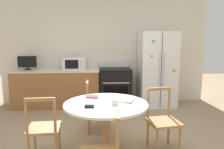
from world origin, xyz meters
The scene contains 14 objects.
back_wall centered at (0.00, 2.65, 1.30)m, with size 5.20×0.10×2.60m.
kitchen_counter centered at (-1.19, 2.29, 0.45)m, with size 2.05×0.64×0.90m.
refrigerator centered at (1.25, 2.22, 0.90)m, with size 0.86×0.75×1.80m.
oven_range centered at (0.23, 2.26, 0.47)m, with size 0.75×0.68×1.08m.
microwave centered at (-0.75, 2.29, 1.05)m, with size 0.53×0.36×0.29m.
countertop_tv centered at (-1.87, 2.34, 1.08)m, with size 0.43×0.16×0.33m.
dining_table centered at (-0.10, -0.06, 0.59)m, with size 1.16×1.16×0.74m.
dining_chair_left centered at (-0.94, -0.15, 0.43)m, with size 0.44×0.44×0.90m.
dining_chair_right centered at (0.73, 0.01, 0.43)m, with size 0.48×0.48×0.90m.
dining_chair_far centered at (-0.23, 0.77, 0.43)m, with size 0.43×0.43×0.90m.
candle_glass centered at (0.01, -0.15, 0.78)m, with size 0.09×0.09×0.08m.
folded_napkin centered at (-0.30, 0.23, 0.77)m, with size 0.21×0.10×0.05m.
wallet centered at (-0.33, -0.21, 0.77)m, with size 0.12×0.13×0.07m.
mail_stack centered at (0.19, 0.06, 0.75)m, with size 0.35×0.37×0.02m.
Camera 1 is at (-0.23, -2.96, 1.60)m, focal length 35.00 mm.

